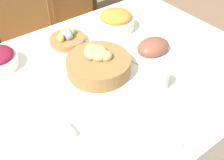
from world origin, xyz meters
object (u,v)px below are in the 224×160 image
Objects in this scene: carrot_bowl at (116,20)px; butter_dish at (59,136)px; sideboard at (24,1)px; drinking_cup at (160,79)px; fork at (118,155)px; spoon at (183,112)px; egg_basket at (67,38)px; chair_far_center at (34,37)px; ham_platter at (153,48)px; bread_basket at (98,63)px; dinner_plate at (150,133)px; chair_far_right at (81,20)px; knife at (178,115)px.

butter_dish is (-0.65, -0.50, -0.04)m from carrot_bowl.
sideboard is 1.83m from drinking_cup.
butter_dish reaches higher than fork.
butter_dish reaches higher than spoon.
egg_basket is 0.73m from spoon.
chair_far_center is at bearing 71.67° from butter_dish.
bread_basket is at bearing 171.97° from ham_platter.
dinner_plate is (-0.37, -0.38, -0.02)m from ham_platter.
chair_far_right is 1.14m from drinking_cup.
ham_platter reaches higher than butter_dish.
chair_far_center is 0.75m from sideboard.
sideboard is 6.18× the size of carrot_bowl.
bread_basket is 2.92× the size of butter_dish.
ham_platter is at bearing 53.25° from drinking_cup.
chair_far_center is at bearing 108.95° from ham_platter.
bread_basket is 1.73× the size of fork.
ham_platter is 0.53m from dinner_plate.
egg_basket is at bearing 105.58° from drinking_cup.
carrot_bowl is 0.86m from fork.
ham_platter reaches higher than spoon.
carrot_bowl reaches higher than knife.
spoon is (0.11, -0.72, -0.03)m from egg_basket.
egg_basket reaches higher than butter_dish.
drinking_cup is (-0.25, -1.08, 0.27)m from chair_far_right.
sideboard is 4.40× the size of bread_basket.
bread_basket reaches higher than dinner_plate.
chair_far_center is 0.40m from chair_far_right.
chair_far_right is 11.76× the size of drinking_cup.
fork is 0.23m from butter_dish.
drinking_cup is (0.04, 0.17, 0.04)m from spoon.
spoon is at bearing -102.35° from drinking_cup.
egg_basket is 0.57m from drinking_cup.
carrot_bowl reaches higher than egg_basket.
bread_basket is at bearing 34.70° from butter_dish.
spoon is at bearing -116.75° from ham_platter.
dinner_plate is at bearing -141.77° from drinking_cup.
egg_basket is 0.89× the size of carrot_bowl.
chair_far_center reaches higher than bread_basket.
chair_far_center reaches higher than fork.
knife is 1.00× the size of spoon.
knife is at bearing -80.67° from chair_far_center.
chair_far_center is at bearing 117.39° from carrot_bowl.
ham_platter is (0.31, -0.34, -0.00)m from egg_basket.
sideboard is at bearing 81.58° from dinner_plate.
fork is 0.34m from spoon.
chair_far_right reaches higher than bread_basket.
fork is at bearing -107.01° from egg_basket.
sideboard is 2.00m from knife.
dinner_plate reaches higher than knife.
drinking_cup reaches higher than butter_dish.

